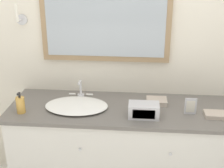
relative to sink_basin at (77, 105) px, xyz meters
name	(u,v)px	position (x,y,z in m)	size (l,w,h in m)	color
wall_back	(129,44)	(0.40, 0.36, 0.41)	(8.00, 0.18, 2.55)	silver
vanity_counter	(126,153)	(0.40, 0.02, -0.44)	(1.89, 0.62, 0.85)	silver
sink_basin	(77,105)	(0.00, 0.00, 0.00)	(0.50, 0.40, 0.16)	white
soap_bottle	(21,105)	(-0.41, -0.13, 0.05)	(0.07, 0.07, 0.17)	gold
appliance_box	(144,110)	(0.53, -0.11, 0.03)	(0.23, 0.14, 0.11)	#BCBCC1
picture_frame	(190,106)	(0.88, -0.04, 0.05)	(0.09, 0.01, 0.13)	#B2B2B7
hand_towel_near_sink	(215,115)	(1.06, -0.07, 0.00)	(0.15, 0.12, 0.03)	#B7A899
hand_towel_far_corner	(157,101)	(0.64, 0.13, 0.00)	(0.17, 0.14, 0.04)	#B7A899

